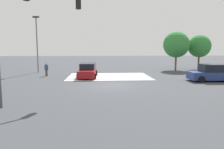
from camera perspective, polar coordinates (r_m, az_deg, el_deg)
ground_plane at (r=19.61m, az=-0.00°, el=-2.90°), size 128.11×128.11×0.00m
crosswalk_markings at (r=25.60m, az=-0.83°, el=-0.48°), size 9.48×6.30×0.01m
traffic_signal_mast at (r=14.50m, az=-21.62°, el=13.67°), size 4.49×4.49×7.34m
car_1 at (r=25.12m, az=-6.38°, el=1.06°), size 2.20×4.96×1.59m
car_2 at (r=24.23m, az=24.39°, el=0.32°), size 4.20×2.26×1.71m
pedestrian at (r=26.89m, az=-16.78°, el=1.39°), size 0.41×0.41×1.53m
street_light_pole_a at (r=31.07m, az=-19.04°, el=8.81°), size 0.80×0.36×7.44m
tree_corner_a at (r=33.88m, az=16.46°, el=7.50°), size 3.83×3.83×5.69m
tree_corner_c at (r=36.19m, az=21.85°, el=6.89°), size 3.43×3.43×5.27m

